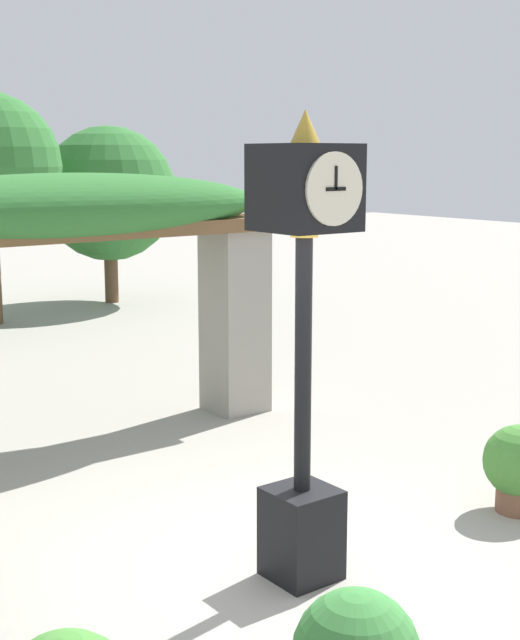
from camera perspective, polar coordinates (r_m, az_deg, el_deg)
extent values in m
plane|color=gray|center=(6.93, 1.45, -15.33)|extent=(60.00, 60.00, 0.00)
cube|color=black|center=(6.61, 2.68, -13.46)|extent=(0.46, 0.46, 0.67)
cylinder|color=black|center=(6.21, 2.77, -2.98)|extent=(0.12, 0.12, 1.80)
cylinder|color=gold|center=(6.06, 2.85, 5.52)|extent=(0.19, 0.19, 0.04)
cube|color=black|center=(6.05, 2.88, 8.46)|extent=(0.58, 0.58, 0.58)
cylinder|color=beige|center=(5.82, 4.79, 8.36)|extent=(0.48, 0.02, 0.48)
cylinder|color=beige|center=(6.28, 1.10, 8.54)|extent=(0.48, 0.02, 0.48)
cube|color=black|center=(5.81, 4.88, 8.35)|extent=(0.17, 0.01, 0.02)
cube|color=black|center=(5.81, 4.90, 9.06)|extent=(0.02, 0.01, 0.15)
cone|color=gold|center=(6.04, 2.91, 12.28)|extent=(0.20, 0.20, 0.22)
cube|color=gray|center=(10.55, -1.61, -0.07)|extent=(0.63, 0.63, 2.17)
cube|color=brown|center=(9.06, -11.47, 5.39)|extent=(5.44, 0.14, 0.15)
cube|color=brown|center=(9.34, -12.31, 5.51)|extent=(5.44, 0.14, 0.15)
cube|color=brown|center=(9.63, -13.09, 5.62)|extent=(5.44, 0.14, 0.15)
ellipsoid|color=#2D6B2D|center=(9.33, -12.37, 7.05)|extent=(4.72, 1.23, 0.70)
cylinder|color=brown|center=(8.11, 16.16, -10.95)|extent=(0.37, 0.37, 0.22)
sphere|color=#427F33|center=(8.00, 16.29, -8.66)|extent=(0.62, 0.62, 0.62)
cylinder|color=brown|center=(18.76, -9.50, 3.08)|extent=(0.28, 0.28, 1.29)
sphere|color=#2D6B2D|center=(18.63, -9.65, 7.98)|extent=(2.74, 2.74, 2.74)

